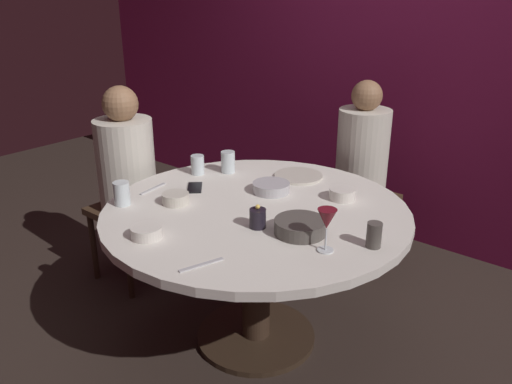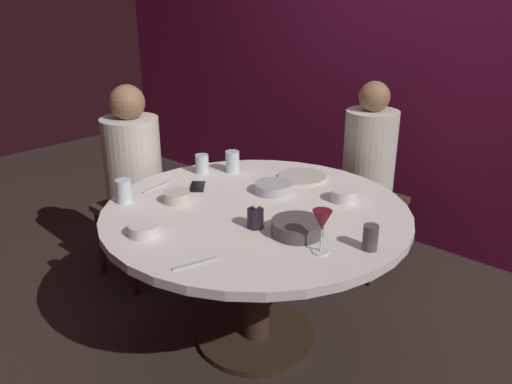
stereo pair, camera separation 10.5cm
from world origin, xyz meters
The scene contains 20 objects.
ground_plane centered at (0.00, 0.00, 0.00)m, with size 8.00×8.00×0.00m, color #2D231E.
back_wall centered at (0.00, 1.61, 1.30)m, with size 6.00×0.10×2.60m, color maroon.
dining_table centered at (0.00, 0.00, 0.59)m, with size 1.42×1.42×0.73m.
seated_diner_left centered at (-0.96, 0.00, 0.73)m, with size 0.40×0.40×1.18m.
seated_diner_back centered at (0.00, 1.00, 0.73)m, with size 0.40×0.40×1.18m.
candle_holder centered at (0.14, -0.15, 0.77)m, with size 0.07×0.07×0.11m.
wine_glass centered at (0.47, -0.15, 0.86)m, with size 0.08×0.08×0.18m.
dinner_plate centered at (-0.09, 0.46, 0.74)m, with size 0.26×0.26×0.01m, color beige.
cell_phone centered at (-0.40, -0.01, 0.73)m, with size 0.07×0.14×0.01m, color black.
bowl_serving_large centered at (-0.07, 0.20, 0.75)m, with size 0.19×0.19×0.05m, color #B7B7BC.
bowl_salad_center centered at (0.31, -0.08, 0.76)m, with size 0.22×0.22×0.06m, color #4C4742.
bowl_small_white centered at (-0.33, -0.20, 0.75)m, with size 0.13×0.13×0.05m, color beige.
bowl_sauce_side centered at (-0.16, -0.51, 0.75)m, with size 0.13×0.13×0.05m, color silver.
bowl_rice_portion centered at (0.25, 0.35, 0.76)m, with size 0.13×0.13×0.05m, color silver.
cup_near_candle centered at (-0.51, -0.37, 0.78)m, with size 0.08×0.08×0.11m, color silver.
cup_by_left_diner centered at (-0.43, 0.28, 0.79)m, with size 0.08×0.08×0.12m, color silver.
cup_by_right_diner centered at (0.60, 0.00, 0.78)m, with size 0.06×0.06×0.10m, color #4C4742.
cup_center_front centered at (-0.54, 0.16, 0.78)m, with size 0.07×0.07×0.10m, color silver.
fork_near_plate centered at (-0.55, -0.15, 0.73)m, with size 0.02×0.18×0.01m, color #B7B7BC.
knife_near_plate centered at (0.18, -0.54, 0.73)m, with size 0.02×0.18×0.01m, color #B7B7BC.
Camera 2 is at (1.48, -1.64, 1.70)m, focal length 36.58 mm.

